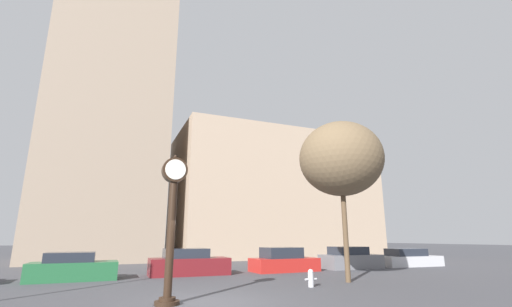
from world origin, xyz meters
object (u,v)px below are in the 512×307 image
object	(u,v)px
car_maroon	(189,264)
bare_tree	(341,159)
street_clock	(172,216)
car_green	(73,268)
car_red	(284,261)
car_grey	(350,259)
car_silver	(408,259)
fire_hydrant_near	(311,278)

from	to	relation	value
car_maroon	bare_tree	distance (m)	9.93
street_clock	bare_tree	distance (m)	9.28
car_green	bare_tree	world-z (taller)	bare_tree
street_clock	car_maroon	world-z (taller)	street_clock
car_red	car_grey	xyz separation A→B (m)	(5.02, 0.10, 0.01)
car_silver	bare_tree	world-z (taller)	bare_tree
street_clock	car_green	distance (m)	8.81
street_clock	car_maroon	distance (m)	8.79
bare_tree	car_green	bearing A→B (deg)	154.38
car_green	car_grey	bearing A→B (deg)	0.25
car_red	fire_hydrant_near	size ratio (longest dim) A/B	5.81
car_silver	car_green	bearing A→B (deg)	-176.18
car_green	car_silver	size ratio (longest dim) A/B	0.83
street_clock	car_green	xyz separation A→B (m)	(-3.26, 7.92, -2.08)
car_red	bare_tree	world-z (taller)	bare_tree
car_green	bare_tree	xyz separation A→B (m)	(11.69, -5.61, 5.20)
street_clock	bare_tree	bearing A→B (deg)	15.32
car_green	car_silver	xyz separation A→B (m)	(21.41, 0.20, -0.04)
car_green	car_red	xyz separation A→B (m)	(11.35, 0.15, 0.03)
car_silver	fire_hydrant_near	world-z (taller)	car_silver
fire_hydrant_near	car_red	bearing A→B (deg)	72.44
car_silver	fire_hydrant_near	bearing A→B (deg)	-148.53
bare_tree	car_silver	bearing A→B (deg)	30.90
car_maroon	car_silver	distance (m)	15.80
street_clock	fire_hydrant_near	world-z (taller)	street_clock
street_clock	bare_tree	xyz separation A→B (m)	(8.43, 2.31, 3.12)
car_maroon	car_grey	xyz separation A→B (m)	(10.77, -0.06, -0.00)
street_clock	car_green	size ratio (longest dim) A/B	1.19
car_silver	car_maroon	bearing A→B (deg)	-177.08
car_grey	bare_tree	xyz separation A→B (m)	(-4.68, -5.85, 5.16)
street_clock	fire_hydrant_near	size ratio (longest dim) A/B	6.58
car_maroon	car_grey	world-z (taller)	car_grey
car_maroon	car_grey	distance (m)	10.77
fire_hydrant_near	car_silver	bearing A→B (deg)	28.20
street_clock	car_green	world-z (taller)	street_clock
car_green	car_red	size ratio (longest dim) A/B	0.95
car_green	fire_hydrant_near	bearing A→B (deg)	-34.57
car_red	car_grey	distance (m)	5.02
street_clock	car_grey	xyz separation A→B (m)	(13.11, 8.16, -2.04)
car_grey	bare_tree	bearing A→B (deg)	-128.06
car_maroon	fire_hydrant_near	distance (m)	7.56
car_maroon	car_green	bearing A→B (deg)	-175.86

